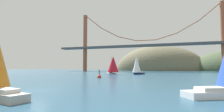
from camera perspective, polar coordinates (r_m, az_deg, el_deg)
name	(u,v)px	position (r m, az deg, el deg)	size (l,w,h in m)	color
ground_plane	(38,90)	(24.32, -22.54, -10.14)	(360.00, 360.00, 0.00)	navy
headland_center	(159,71)	(153.57, 14.87, -4.55)	(72.56, 44.00, 42.22)	#6B664C
suspension_bridge	(146,43)	(115.29, 10.83, 4.10)	(122.33, 6.00, 40.38)	brown
sailboat_white_mainsail	(137,65)	(70.95, 7.98, -2.89)	(4.84, 6.61, 8.09)	#191E4C
sailboat_crimson_sail	(113,65)	(71.70, 0.32, -2.79)	(7.55, 7.47, 7.68)	white
channel_buoy	(99,76)	(48.22, -4.12, -6.57)	(1.10, 1.10, 2.64)	red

